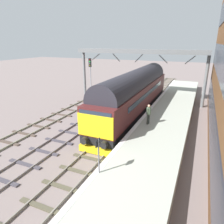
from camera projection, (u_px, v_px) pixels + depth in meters
name	position (u px, v px, depth m)	size (l,w,h in m)	color
ground_plane	(117.00, 132.00, 17.65)	(140.00, 140.00, 0.00)	slate
track_main	(117.00, 132.00, 17.63)	(2.50, 60.00, 0.15)	gray
track_adjacent_west	(82.00, 126.00, 18.94)	(2.50, 60.00, 0.15)	slate
track_adjacent_far_west	(51.00, 120.00, 20.30)	(2.50, 60.00, 0.15)	gray
station_platform	(159.00, 134.00, 16.12)	(4.00, 44.00, 1.01)	#AEB4A5
diesel_locomotive	(135.00, 92.00, 21.15)	(2.74, 17.96, 4.68)	black
signal_post_mid	(90.00, 70.00, 30.89)	(0.44, 0.22, 5.05)	gray
platform_number_sign	(98.00, 151.00, 10.18)	(0.10, 0.44, 1.86)	slate
waiting_passenger	(149.00, 112.00, 16.48)	(0.42, 0.50, 1.64)	#323731
overhead_footbridge	(139.00, 54.00, 25.54)	(16.32, 2.00, 6.48)	slate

